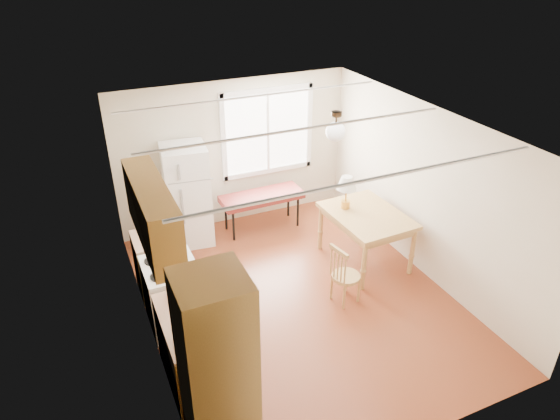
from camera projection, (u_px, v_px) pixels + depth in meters
room_shell at (299, 221)px, 6.40m from camera, size 4.60×5.60×2.62m
kitchen_run at (184, 311)px, 5.48m from camera, size 0.65×3.40×2.20m
window_unit at (268, 132)px, 8.45m from camera, size 1.64×0.05×1.51m
pendant_light at (336, 130)px, 6.50m from camera, size 0.26×0.26×0.40m
refrigerator at (187, 195)px, 7.96m from camera, size 0.76×0.76×1.66m
bench at (262, 198)px, 8.43m from camera, size 1.41×0.55×0.65m
dining_table at (366, 220)px, 7.47m from camera, size 1.05×1.37×0.83m
chair at (342, 272)px, 6.68m from camera, size 0.41×0.40×0.88m
table_lamp at (347, 185)px, 7.41m from camera, size 0.30×0.30×0.52m
coffee_maker at (191, 321)px, 5.06m from camera, size 0.21×0.25×0.35m
kettle at (175, 288)px, 5.58m from camera, size 0.12×0.12×0.23m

